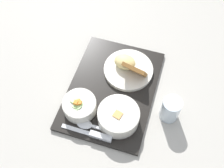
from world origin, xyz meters
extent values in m
plane|color=#ADA89E|center=(0.00, 0.00, 0.00)|extent=(4.00, 4.00, 0.00)
cube|color=black|center=(0.00, 0.00, 0.01)|extent=(0.44, 0.34, 0.01)
cylinder|color=silver|center=(-0.10, 0.09, 0.04)|extent=(0.11, 0.11, 0.05)
torus|color=silver|center=(-0.10, 0.09, 0.06)|extent=(0.11, 0.11, 0.01)
cylinder|color=#A8D184|center=(-0.10, 0.08, 0.05)|extent=(0.06, 0.06, 0.01)
cylinder|color=#A8D184|center=(-0.12, 0.09, 0.06)|extent=(0.04, 0.04, 0.01)
cylinder|color=#A8D184|center=(-0.10, 0.10, 0.06)|extent=(0.06, 0.07, 0.02)
cylinder|color=#A8D184|center=(-0.10, 0.09, 0.06)|extent=(0.05, 0.05, 0.01)
cylinder|color=#A8D184|center=(-0.11, 0.10, 0.06)|extent=(0.05, 0.04, 0.01)
cylinder|color=#A8D184|center=(-0.09, 0.11, 0.06)|extent=(0.05, 0.05, 0.01)
cube|color=orange|center=(-0.10, 0.09, 0.06)|extent=(0.02, 0.02, 0.02)
cube|color=orange|center=(-0.11, 0.10, 0.06)|extent=(0.02, 0.02, 0.02)
cube|color=orange|center=(-0.10, 0.09, 0.06)|extent=(0.02, 0.02, 0.01)
cylinder|color=silver|center=(-0.12, -0.04, 0.04)|extent=(0.14, 0.14, 0.05)
torus|color=silver|center=(-0.12, -0.04, 0.06)|extent=(0.14, 0.14, 0.01)
cylinder|color=#C67F3D|center=(-0.12, -0.04, 0.04)|extent=(0.12, 0.12, 0.04)
cube|color=#E5A356|center=(-0.12, -0.04, 0.06)|extent=(0.03, 0.03, 0.02)
cylinder|color=silver|center=(0.09, -0.04, 0.02)|extent=(0.18, 0.18, 0.01)
ellipsoid|color=#E5CC7F|center=(0.10, -0.03, 0.05)|extent=(0.08, 0.09, 0.04)
cube|color=#93602D|center=(0.07, -0.07, 0.05)|extent=(0.08, 0.10, 0.08)
cube|color=silver|center=(-0.18, 0.08, 0.01)|extent=(0.02, 0.10, 0.00)
cube|color=silver|center=(-0.19, 0.00, 0.02)|extent=(0.03, 0.08, 0.02)
ellipsoid|color=silver|center=(-0.15, 0.06, 0.02)|extent=(0.04, 0.06, 0.01)
cube|color=silver|center=(-0.16, -0.01, 0.02)|extent=(0.02, 0.09, 0.01)
cylinder|color=silver|center=(-0.06, -0.21, 0.05)|extent=(0.06, 0.06, 0.09)
cylinder|color=silver|center=(-0.06, -0.21, 0.03)|extent=(0.05, 0.05, 0.06)
camera|label=1|loc=(-0.50, -0.10, 0.87)|focal=45.00mm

